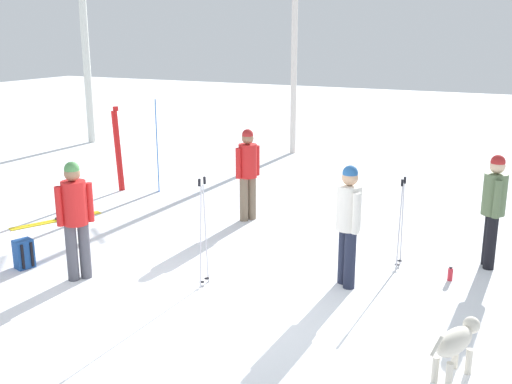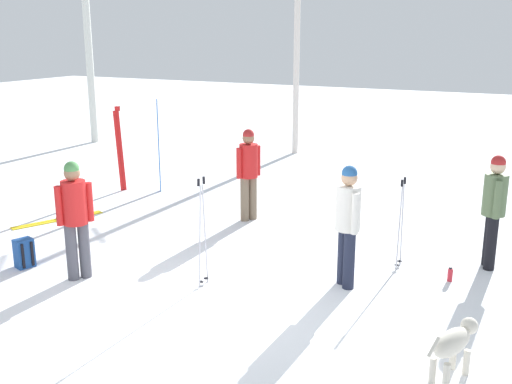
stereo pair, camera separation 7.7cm
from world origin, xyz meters
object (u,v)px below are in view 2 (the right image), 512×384
Objects in this scene: person_4 at (75,213)px; dog at (454,343)px; ski_pair_planted_0 at (159,146)px; person_3 at (249,169)px; ski_pair_planted_1 at (120,149)px; backpack_0 at (24,253)px; ski_pair_lying_0 at (58,220)px; ski_poles_1 at (401,221)px; person_2 at (494,204)px; person_1 at (348,218)px; water_bottle_0 at (450,275)px; ski_poles_0 at (202,229)px; birch_tree_1 at (297,6)px; birch_tree_0 at (86,19)px.

person_4 is 5.25m from dog.
person_3 is at bearing -20.33° from ski_pair_planted_0.
backpack_0 is (1.56, -4.24, -0.71)m from ski_pair_planted_1.
ski_pair_planted_0 reaches higher than person_4.
ski_poles_1 reaches higher than ski_pair_lying_0.
person_2 reaches higher than ski_pair_lying_0.
person_2 is at bearing 43.47° from person_1.
backpack_0 is at bearing -69.82° from ski_pair_planted_1.
ski_pair_planted_0 reaches higher than water_bottle_0.
ski_pair_planted_1 is at bearing 171.74° from person_2.
person_1 is at bearing 25.83° from ski_poles_0.
ski_pair_planted_0 is at bearing 145.51° from dog.
backpack_0 is 6.26m from water_bottle_0.
person_3 is 0.85× the size of ski_pair_planted_0.
person_2 is at bearing 26.47° from backpack_0.
ski_poles_0 is at bearing -39.90° from ski_pair_planted_1.
water_bottle_0 is (7.38, -1.93, -0.83)m from ski_pair_planted_1.
ski_pair_planted_1 is 4.57m from backpack_0.
person_2 is 9.58m from birch_tree_1.
ski_pair_planted_0 is at bearing -36.95° from birch_tree_0.
ski_pair_planted_0 is at bearing 99.59° from backpack_0.
birch_tree_1 is at bearing 120.86° from dog.
ski_pair_lying_0 is at bearing -175.19° from ski_poles_1.
person_2 is 7.01m from backpack_0.
ski_pair_planted_0 is at bearing 24.91° from ski_pair_planted_1.
ski_pair_planted_0 is at bearing 160.01° from ski_poles_1.
ski_pair_planted_0 is 0.86m from ski_pair_planted_1.
birch_tree_0 is at bearing 146.22° from person_1.
person_1 reaches higher than ski_poles_1.
birch_tree_0 is (-5.40, 4.06, 2.74)m from ski_pair_planted_0.
person_1 is 1.06× the size of ski_pair_lying_0.
birch_tree_0 is at bearing 138.05° from ski_poles_0.
dog is 3.00m from ski_poles_1.
dog is 1.94× the size of backpack_0.
person_1 and person_3 have the same top height.
ski_pair_planted_0 is at bearing 149.70° from person_1.
person_2 is 13.88m from birch_tree_0.
person_3 is (-2.59, 2.10, 0.00)m from person_1.
person_1 is 6.68m from ski_pair_planted_1.
backpack_0 is at bearing -80.41° from ski_pair_planted_0.
backpack_0 is 10.61m from birch_tree_1.
dog is (0.02, -3.34, -0.59)m from person_2.
ski_poles_1 is (3.09, -1.11, -0.24)m from person_3.
ski_poles_0 reaches higher than ski_pair_lying_0.
birch_tree_1 reaches higher than ski_pair_planted_0.
ski_pair_lying_0 is (-3.17, -1.63, -0.97)m from person_3.
ski_pair_planted_0 is 4.73m from backpack_0.
person_1 is 0.92× the size of ski_pair_planted_1.
birch_tree_0 reaches higher than person_3.
ski_pair_planted_1 is 1.35× the size of ski_poles_1.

